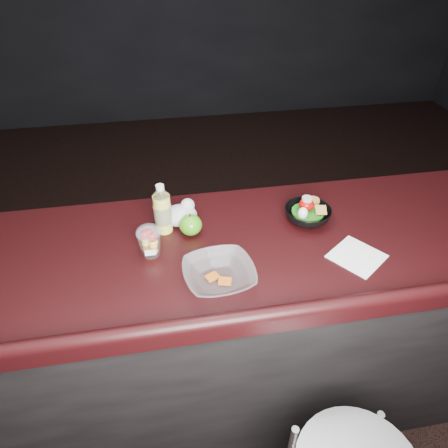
{
  "coord_description": "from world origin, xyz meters",
  "views": [
    {
      "loc": [
        -0.22,
        -0.78,
        1.95
      ],
      "look_at": [
        -0.03,
        0.32,
        1.1
      ],
      "focal_mm": 32.0,
      "sensor_mm": 36.0,
      "label": 1
    }
  ],
  "objects_px": {
    "snack_bowl": "(307,213)",
    "takeout_bowl": "(219,275)",
    "fruit_cup": "(149,240)",
    "green_apple": "(191,225)",
    "lemonade_bottle": "(163,212)"
  },
  "relations": [
    {
      "from": "fruit_cup",
      "to": "green_apple",
      "type": "distance_m",
      "value": 0.18
    },
    {
      "from": "fruit_cup",
      "to": "lemonade_bottle",
      "type": "bearing_deg",
      "value": 67.41
    },
    {
      "from": "lemonade_bottle",
      "to": "takeout_bowl",
      "type": "height_order",
      "value": "lemonade_bottle"
    },
    {
      "from": "green_apple",
      "to": "snack_bowl",
      "type": "relative_size",
      "value": 0.39
    },
    {
      "from": "lemonade_bottle",
      "to": "takeout_bowl",
      "type": "relative_size",
      "value": 0.78
    },
    {
      "from": "lemonade_bottle",
      "to": "green_apple",
      "type": "distance_m",
      "value": 0.11
    },
    {
      "from": "takeout_bowl",
      "to": "green_apple",
      "type": "bearing_deg",
      "value": 103.44
    },
    {
      "from": "snack_bowl",
      "to": "takeout_bowl",
      "type": "height_order",
      "value": "snack_bowl"
    },
    {
      "from": "lemonade_bottle",
      "to": "green_apple",
      "type": "height_order",
      "value": "lemonade_bottle"
    },
    {
      "from": "green_apple",
      "to": "snack_bowl",
      "type": "distance_m",
      "value": 0.45
    },
    {
      "from": "fruit_cup",
      "to": "snack_bowl",
      "type": "bearing_deg",
      "value": 9.04
    },
    {
      "from": "fruit_cup",
      "to": "snack_bowl",
      "type": "relative_size",
      "value": 0.53
    },
    {
      "from": "lemonade_bottle",
      "to": "fruit_cup",
      "type": "relative_size",
      "value": 1.64
    },
    {
      "from": "lemonade_bottle",
      "to": "fruit_cup",
      "type": "bearing_deg",
      "value": -112.59
    },
    {
      "from": "fruit_cup",
      "to": "takeout_bowl",
      "type": "xyz_separation_m",
      "value": [
        0.21,
        -0.17,
        -0.03
      ]
    }
  ]
}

